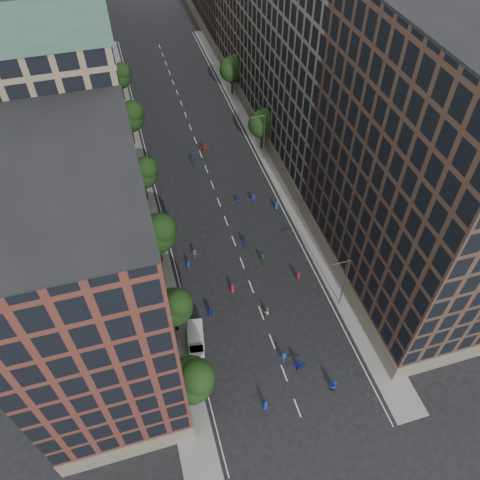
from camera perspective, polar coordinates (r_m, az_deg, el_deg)
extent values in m
plane|color=black|center=(80.09, -3.30, 6.49)|extent=(240.00, 240.00, 0.00)
cube|color=slate|center=(84.83, -12.51, 8.09)|extent=(4.00, 105.00, 0.15)
cube|color=slate|center=(88.29, 3.21, 11.02)|extent=(4.00, 105.00, 0.15)
cube|color=#562820|center=(48.56, -17.76, -6.18)|extent=(14.00, 22.00, 30.00)
cube|color=#7E6B52|center=(65.12, -19.63, 11.61)|extent=(14.00, 26.00, 34.00)
cube|color=#562820|center=(86.53, -19.83, 18.42)|extent=(14.00, 20.00, 28.00)
cube|color=#2E241F|center=(107.81, -20.72, 25.07)|extent=(14.00, 28.00, 32.00)
cube|color=#453025|center=(57.86, 21.09, 7.39)|extent=(14.00, 30.00, 36.00)
cube|color=#6D645A|center=(79.25, 9.69, 19.88)|extent=(14.00, 28.00, 33.00)
cylinder|color=black|center=(55.55, -5.75, -18.23)|extent=(0.36, 0.36, 3.96)
sphere|color=black|center=(52.31, -6.05, -16.60)|extent=(5.20, 5.20, 5.20)
sphere|color=black|center=(50.93, -5.30, -16.31)|extent=(3.90, 3.90, 3.90)
cylinder|color=black|center=(60.54, -7.78, -9.89)|extent=(0.36, 0.36, 3.70)
sphere|color=black|center=(57.76, -8.12, -8.08)|extent=(4.80, 4.80, 4.80)
sphere|color=black|center=(56.52, -7.55, -7.65)|extent=(3.60, 3.60, 3.60)
cylinder|color=black|center=(67.68, -9.72, -1.46)|extent=(0.36, 0.36, 4.22)
sphere|color=black|center=(64.88, -10.14, 0.77)|extent=(5.60, 5.60, 5.60)
sphere|color=black|center=(63.50, -9.61, 1.41)|extent=(4.20, 4.20, 4.20)
cylinder|color=black|center=(77.85, -11.42, 5.94)|extent=(0.36, 0.36, 3.87)
sphere|color=black|center=(75.62, -11.81, 7.94)|extent=(5.00, 5.00, 5.00)
sphere|color=black|center=(74.47, -11.43, 8.54)|extent=(3.75, 3.75, 3.75)
cylinder|color=black|center=(90.58, -12.93, 12.39)|extent=(0.36, 0.36, 4.05)
sphere|color=black|center=(88.59, -13.34, 14.33)|extent=(5.40, 5.40, 5.40)
sphere|color=black|center=(87.43, -13.00, 14.98)|extent=(4.05, 4.05, 4.05)
cylinder|color=black|center=(104.32, -14.09, 17.10)|extent=(0.36, 0.36, 3.78)
sphere|color=black|center=(102.70, -14.45, 18.74)|extent=(4.80, 4.80, 4.80)
sphere|color=black|center=(101.73, -14.20, 19.28)|extent=(3.60, 3.60, 3.60)
cylinder|color=black|center=(87.40, 2.64, 12.08)|extent=(0.36, 0.36, 3.74)
sphere|color=black|center=(85.48, 2.72, 13.93)|extent=(5.00, 5.00, 5.00)
sphere|color=black|center=(84.57, 3.28, 14.52)|extent=(3.75, 3.75, 3.75)
cylinder|color=black|center=(103.53, -0.96, 18.30)|extent=(0.36, 0.36, 3.96)
sphere|color=black|center=(101.82, -0.98, 20.07)|extent=(5.20, 5.20, 5.20)
sphere|color=black|center=(100.94, -0.53, 20.65)|extent=(3.90, 3.90, 3.90)
cylinder|color=#595B60|center=(61.68, 12.61, -5.15)|extent=(0.18, 0.18, 9.00)
cylinder|color=#595B60|center=(57.79, 12.27, -2.71)|extent=(2.40, 0.12, 0.12)
cube|color=#595B60|center=(57.42, 11.27, -2.99)|extent=(0.50, 0.22, 0.15)
cylinder|color=#595B60|center=(83.41, 2.96, 12.33)|extent=(0.18, 0.18, 9.00)
cylinder|color=#595B60|center=(80.57, 2.25, 14.82)|extent=(2.40, 0.12, 0.12)
cube|color=#595B60|center=(80.31, 1.47, 14.68)|extent=(0.50, 0.22, 0.15)
cube|color=#B4B4B6|center=(59.88, -5.43, -11.43)|extent=(2.45, 3.60, 2.04)
cube|color=#B4B4B6|center=(59.16, -5.29, -13.29)|extent=(2.07, 1.76, 1.30)
cube|color=black|center=(58.64, -5.33, -13.01)|extent=(1.84, 1.46, 0.09)
cylinder|color=black|center=(59.60, -6.15, -13.89)|extent=(0.34, 0.73, 0.70)
cylinder|color=black|center=(59.55, -4.32, -13.74)|extent=(0.34, 0.73, 0.70)
cylinder|color=black|center=(61.43, -6.31, -10.95)|extent=(0.34, 0.73, 0.70)
cylinder|color=black|center=(61.38, -4.56, -10.80)|extent=(0.34, 0.73, 0.70)
imported|color=navy|center=(56.15, 3.14, -19.47)|extent=(0.91, 0.72, 1.63)
imported|color=#132B9D|center=(57.94, 11.37, -16.96)|extent=(0.77, 0.59, 1.90)
imported|color=#1429A3|center=(58.00, 11.18, -17.07)|extent=(0.81, 0.63, 1.65)
imported|color=#123697|center=(58.91, 5.34, -14.06)|extent=(1.06, 0.63, 1.63)
imported|color=#121B95|center=(61.98, -3.69, -8.80)|extent=(1.18, 0.61, 1.93)
imported|color=#1520AE|center=(58.52, 7.25, -14.93)|extent=(1.72, 0.80, 1.78)
imported|color=maroon|center=(64.24, -0.92, -5.97)|extent=(0.81, 0.53, 1.66)
imported|color=maroon|center=(65.99, 7.13, -4.42)|extent=(0.72, 0.56, 1.74)
imported|color=#AEAEAA|center=(62.22, 3.30, -8.77)|extent=(0.83, 0.69, 1.54)
imported|color=#434449|center=(68.51, -5.53, -1.72)|extent=(1.13, 0.76, 1.61)
imported|color=#1F6A3A|center=(67.52, 2.83, -2.36)|extent=(1.12, 0.77, 1.77)
imported|color=navy|center=(70.00, 0.52, -0.11)|extent=(1.45, 0.89, 1.49)
imported|color=#173ABB|center=(75.56, 4.47, 4.22)|extent=(0.86, 0.61, 1.64)
imported|color=#1531AC|center=(67.10, -6.30, -3.12)|extent=(0.73, 0.58, 1.75)
imported|color=#123C93|center=(76.29, -0.33, 4.85)|extent=(0.89, 0.79, 1.53)
imported|color=navy|center=(76.49, 1.64, 5.00)|extent=(1.07, 0.67, 1.59)
imported|color=#1642B3|center=(84.50, -5.77, 9.69)|extent=(1.21, 0.71, 1.93)
imported|color=#AE2A1D|center=(87.05, -4.41, 11.06)|extent=(1.81, 0.84, 1.88)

